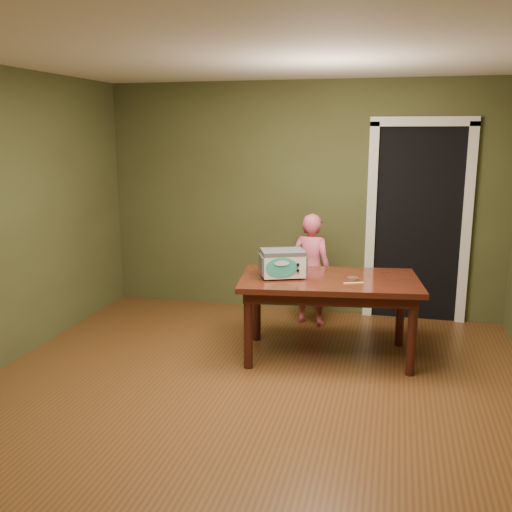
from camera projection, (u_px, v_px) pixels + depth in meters
name	position (u px, v px, depth m)	size (l,w,h in m)	color
floor	(243.00, 405.00, 4.35)	(5.00, 5.00, 0.00)	brown
room_shell	(242.00, 181.00, 3.99)	(4.52, 5.02, 2.61)	#464F2A
doorway	(417.00, 221.00, 6.46)	(1.10, 0.66, 2.25)	black
dining_table	(329.00, 289.00, 5.18)	(1.70, 1.10, 0.75)	#35160C
toy_oven	(283.00, 262.00, 5.16)	(0.47, 0.39, 0.25)	#4C4F54
baking_pan	(353.00, 278.00, 5.09)	(0.10, 0.10, 0.02)	silver
spatula	(354.00, 283.00, 4.97)	(0.18, 0.03, 0.01)	#FFCA6E
child	(311.00, 269.00, 6.08)	(0.44, 0.29, 1.21)	#DA5A76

